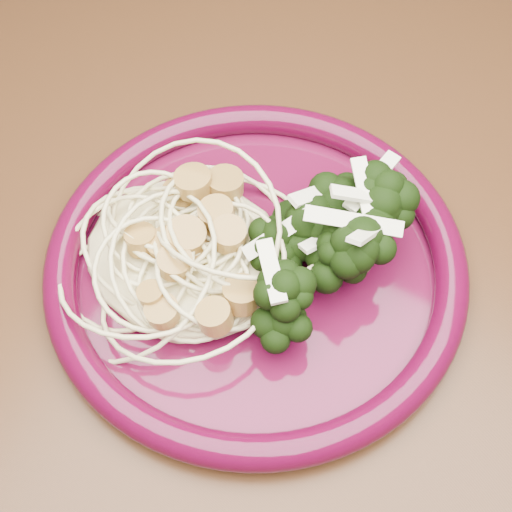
% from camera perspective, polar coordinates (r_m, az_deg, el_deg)
% --- Properties ---
extents(dining_table, '(1.20, 0.80, 0.75)m').
position_cam_1_polar(dining_table, '(0.59, 8.93, -9.11)').
color(dining_table, '#472814').
rests_on(dining_table, ground).
extents(dinner_plate, '(0.39, 0.39, 0.02)m').
position_cam_1_polar(dinner_plate, '(0.50, -0.00, -0.57)').
color(dinner_plate, '#4A0925').
rests_on(dinner_plate, dining_table).
extents(spaghetti_pile, '(0.19, 0.18, 0.03)m').
position_cam_1_polar(spaghetti_pile, '(0.50, -5.55, 0.77)').
color(spaghetti_pile, beige).
rests_on(spaghetti_pile, dinner_plate).
extents(scallop_cluster, '(0.17, 0.17, 0.04)m').
position_cam_1_polar(scallop_cluster, '(0.47, -5.94, 3.43)').
color(scallop_cluster, '#B98C3F').
rests_on(scallop_cluster, spaghetti_pile).
extents(broccoli_pile, '(0.15, 0.18, 0.05)m').
position_cam_1_polar(broccoli_pile, '(0.48, 6.99, 0.17)').
color(broccoli_pile, black).
rests_on(broccoli_pile, dinner_plate).
extents(onion_garnish, '(0.10, 0.12, 0.05)m').
position_cam_1_polar(onion_garnish, '(0.46, 7.41, 2.45)').
color(onion_garnish, white).
rests_on(onion_garnish, broccoli_pile).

